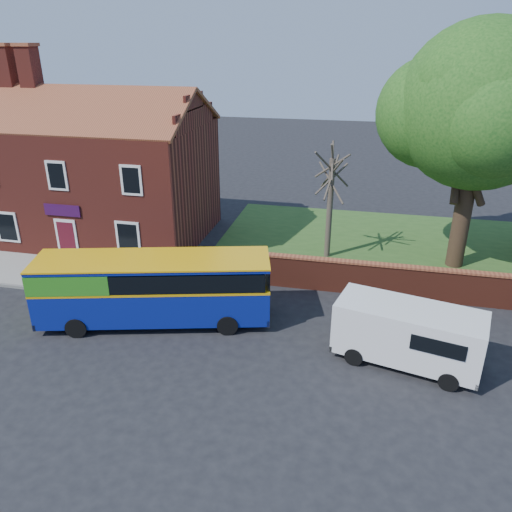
# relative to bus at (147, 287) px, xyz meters

# --- Properties ---
(ground) EXTENTS (120.00, 120.00, 0.00)m
(ground) POSITION_rel_bus_xyz_m (0.30, -2.56, -1.62)
(ground) COLOR black
(ground) RESTS_ON ground
(pavement) EXTENTS (18.00, 3.50, 0.12)m
(pavement) POSITION_rel_bus_xyz_m (-6.70, 3.19, -1.56)
(pavement) COLOR gray
(pavement) RESTS_ON ground
(kerb) EXTENTS (18.00, 0.15, 0.14)m
(kerb) POSITION_rel_bus_xyz_m (-6.70, 1.44, -1.55)
(kerb) COLOR slate
(kerb) RESTS_ON ground
(grass_strip) EXTENTS (26.00, 12.00, 0.04)m
(grass_strip) POSITION_rel_bus_xyz_m (13.30, 10.44, -1.60)
(grass_strip) COLOR #426B28
(grass_strip) RESTS_ON ground
(shop_building) EXTENTS (12.30, 8.13, 10.50)m
(shop_building) POSITION_rel_bus_xyz_m (-6.72, 8.93, 1.79)
(shop_building) COLOR maroon
(shop_building) RESTS_ON ground
(boundary_wall) EXTENTS (22.00, 0.38, 1.60)m
(boundary_wall) POSITION_rel_bus_xyz_m (13.30, 4.44, -0.81)
(boundary_wall) COLOR maroon
(boundary_wall) RESTS_ON ground
(bus) EXTENTS (9.65, 4.63, 2.85)m
(bus) POSITION_rel_bus_xyz_m (0.00, 0.00, 0.00)
(bus) COLOR navy
(bus) RESTS_ON ground
(van_near) EXTENTS (5.42, 3.17, 2.23)m
(van_near) POSITION_rel_bus_xyz_m (10.27, -0.65, -0.37)
(van_near) COLOR white
(van_near) RESTS_ON ground
(large_tree) EXTENTS (9.72, 7.69, 11.86)m
(large_tree) POSITION_rel_bus_xyz_m (13.28, 8.89, 6.14)
(large_tree) COLOR black
(large_tree) RESTS_ON ground
(bare_tree) EXTENTS (2.19, 2.61, 5.85)m
(bare_tree) POSITION_rel_bus_xyz_m (6.62, 8.38, 1.38)
(bare_tree) COLOR #4C4238
(bare_tree) RESTS_ON ground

